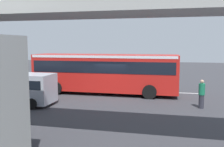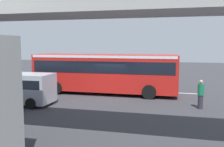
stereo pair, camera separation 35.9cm
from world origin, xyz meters
TOP-DOWN VIEW (x-y plane):
  - ground at (0.00, 0.00)m, footprint 80.00×80.00m
  - city_bus at (0.75, -0.68)m, footprint 11.54×2.85m
  - parked_van at (5.40, 4.24)m, footprint 4.80×2.17m
  - bicycle_black at (8.10, 2.37)m, footprint 1.77×0.44m
  - pedestrian at (-6.29, 2.61)m, footprint 0.38×0.38m
  - traffic_sign at (7.54, -3.71)m, footprint 0.08×0.60m
  - lane_dash_leftmost at (-6.00, -2.35)m, footprint 2.00×0.20m
  - lane_dash_left at (-2.00, -2.35)m, footprint 2.00×0.20m
  - lane_dash_centre at (2.00, -2.35)m, footprint 2.00×0.20m
  - lane_dash_right at (6.00, -2.35)m, footprint 2.00×0.20m
  - pedestrian_overpass at (0.00, 9.47)m, footprint 27.87×2.60m

SIDE VIEW (x-z plane):
  - ground at x=0.00m, z-range 0.00..0.00m
  - lane_dash_leftmost at x=-6.00m, z-range 0.00..0.01m
  - lane_dash_left at x=-2.00m, z-range 0.00..0.01m
  - lane_dash_centre at x=2.00m, z-range 0.00..0.01m
  - lane_dash_right at x=6.00m, z-range 0.00..0.01m
  - bicycle_black at x=8.10m, z-range -0.11..0.85m
  - pedestrian at x=-6.29m, z-range -0.01..1.78m
  - parked_van at x=5.40m, z-range 0.16..2.21m
  - city_bus at x=0.75m, z-range 0.31..3.46m
  - traffic_sign at x=7.54m, z-range 0.49..3.29m
  - pedestrian_overpass at x=0.00m, z-range 1.59..8.22m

